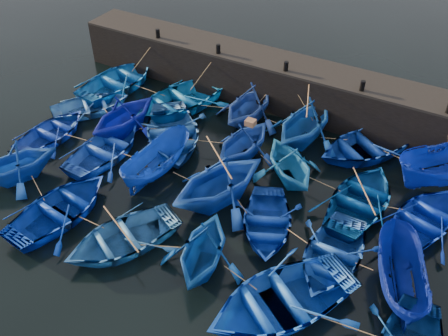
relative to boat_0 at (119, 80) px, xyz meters
The scene contains 35 objects.
ground 11.96m from the boat_0, 38.16° to the right, with size 120.00×120.00×0.00m, color black.
quay_wall 9.92m from the boat_0, 18.34° to the left, with size 26.00×2.50×2.50m, color black.
quay_top 10.10m from the boat_0, 18.34° to the left, with size 26.00×2.50×0.12m, color black.
bollard_0 3.49m from the boat_0, 57.76° to the left, with size 0.24×0.24×0.50m, color black.
bollard_1 6.27m from the boat_0, 22.32° to the left, with size 0.24×0.24×0.50m, color black.
bollard_2 9.93m from the boat_0, 13.27° to the left, with size 0.24×0.24×0.50m, color black.
bollard_3 13.77m from the boat_0, ahead, with size 0.24×0.24×0.50m, color black.
boat_0 is the anchor object (origin of this frame).
boat_1 4.23m from the boat_0, ahead, with size 4.09×5.72×1.19m, color #0F62AD.
boat_2 8.22m from the boat_0, ahead, with size 3.62×4.19×2.21m, color navy.
boat_3 11.41m from the boat_0, ahead, with size 3.90×4.53×2.38m, color #124991.
boat_4 14.40m from the boat_0, ahead, with size 3.64×5.09×1.06m, color navy.
boat_5 18.16m from the boat_0, ahead, with size 2.00×5.31×2.06m, color #0B269B.
boat_6 2.79m from the boat_0, 84.30° to the right, with size 3.00×4.19×0.87m, color blue.
boat_7 4.65m from the boat_0, 47.31° to the right, with size 3.57×4.14×2.18m, color #08148C.
boat_8 6.46m from the boat_0, 27.39° to the right, with size 3.97×5.55×1.15m, color #255DAF.
boat_9 9.71m from the boat_0, 13.78° to the right, with size 3.34×3.87×2.04m, color navy.
boat_10 12.27m from the boat_0, 12.75° to the right, with size 3.29×3.81×2.01m, color #1B6CB3.
boat_11 15.69m from the boat_0, 10.77° to the right, with size 3.48×4.87×1.01m, color navy.
boat_12 18.23m from the boat_0, ahead, with size 3.20×4.48×0.93m, color #0A2ABD.
boat_13 5.64m from the boat_0, 87.50° to the right, with size 2.96×4.14×0.86m, color #14349B.
boat_14 6.53m from the boat_0, 56.69° to the right, with size 3.34×4.67×0.97m, color blue.
boat_15 8.51m from the boat_0, 39.56° to the right, with size 1.61×4.29×1.66m, color navy.
boat_16 11.42m from the boat_0, 29.29° to the right, with size 4.06×4.71×2.48m, color #113E9E.
boat_17 13.89m from the boat_0, 26.10° to the right, with size 3.03×4.23×0.88m, color #0E36A2.
boat_18 16.67m from the boat_0, 22.77° to the right, with size 3.23×4.52×0.94m, color #14449E.
boat_19 18.98m from the boat_0, 19.89° to the right, with size 1.62×4.31×1.67m, color navy.
boat_20 8.86m from the boat_0, 82.22° to the right, with size 3.27×3.79×2.00m, color #0E3E98.
boat_21 10.74m from the boat_0, 64.12° to the right, with size 3.49×4.89×1.01m, color navy.
boat_22 12.50m from the boat_0, 50.63° to the right, with size 3.35×4.69×0.97m, color #235D92.
boat_23 14.38m from the boat_0, 38.61° to the right, with size 3.25×3.77×1.98m, color navy.
boat_24 17.29m from the boat_0, 32.65° to the right, with size 4.05×5.66×1.18m, color blue.
wooden_crate 10.12m from the boat_0, 13.37° to the right, with size 0.45×0.40×0.27m, color brown.
mooring_ropes 9.45m from the boat_0, 14.70° to the right, with size 18.20×11.82×2.10m.
loose_oars 12.07m from the boat_0, 21.68° to the right, with size 9.74×12.15×1.57m.
Camera 1 is at (8.61, -11.94, 14.90)m, focal length 40.00 mm.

